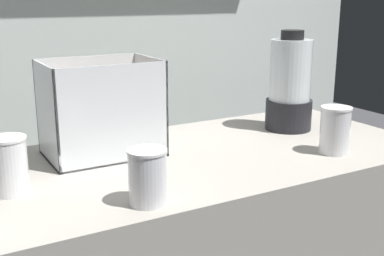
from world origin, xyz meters
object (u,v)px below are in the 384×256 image
object	(u,v)px
blender_pitcher	(290,87)
juice_cup_mango_middle	(148,181)
juice_cup_pomegranate_left	(9,168)
juice_cup_beet_right	(335,133)
carrot_display_bin	(99,125)

from	to	relation	value
blender_pitcher	juice_cup_mango_middle	xyz separation A→B (m)	(-0.67, -0.34, -0.09)
juice_cup_pomegranate_left	juice_cup_mango_middle	world-z (taller)	juice_cup_pomegranate_left
juice_cup_beet_right	blender_pitcher	bearing A→B (deg)	77.91
carrot_display_bin	blender_pitcher	xyz separation A→B (m)	(0.65, -0.04, 0.06)
blender_pitcher	juice_cup_mango_middle	bearing A→B (deg)	-153.42
blender_pitcher	juice_cup_pomegranate_left	distance (m)	0.93
blender_pitcher	juice_cup_beet_right	xyz separation A→B (m)	(-0.06, -0.27, -0.09)
carrot_display_bin	juice_cup_mango_middle	bearing A→B (deg)	-93.84
blender_pitcher	juice_cup_pomegranate_left	xyz separation A→B (m)	(-0.92, -0.13, -0.08)
blender_pitcher	juice_cup_beet_right	bearing A→B (deg)	-102.09
blender_pitcher	juice_cup_beet_right	world-z (taller)	blender_pitcher
blender_pitcher	juice_cup_pomegranate_left	world-z (taller)	blender_pitcher
carrot_display_bin	juice_cup_mango_middle	size ratio (longest dim) A/B	2.51
juice_cup_mango_middle	juice_cup_beet_right	world-z (taller)	juice_cup_beet_right
blender_pitcher	carrot_display_bin	bearing A→B (deg)	176.31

